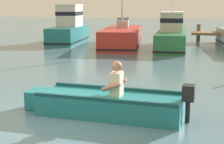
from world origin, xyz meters
name	(u,v)px	position (x,y,z in m)	size (l,w,h in m)	color
ground_plane	(52,125)	(0.00, 0.00, 0.00)	(120.00, 120.00, 0.00)	slate
rowboat_with_person	(107,103)	(0.90, 0.91, 0.25)	(3.72, 1.24, 1.19)	#1E727A
moored_boat_teal	(69,29)	(-5.43, 14.52, 0.89)	(2.08, 4.77, 2.41)	#1E727A
moored_boat_red	(122,37)	(-1.72, 13.50, 0.51)	(2.89, 6.81, 4.99)	#B72D28
moored_boat_green	(172,35)	(1.17, 13.27, 0.75)	(1.87, 6.00, 4.37)	#287042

